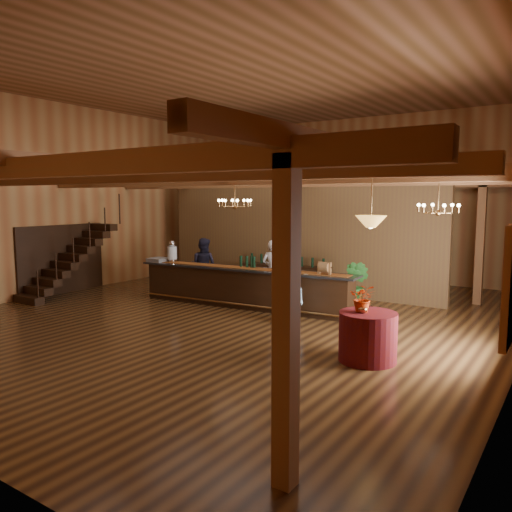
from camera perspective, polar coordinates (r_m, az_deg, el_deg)
The scene contains 29 objects.
floor at distance 11.99m, azimuth -1.96°, elevation -6.77°, with size 14.00×14.00×0.00m, color brown.
ceiling at distance 11.97m, azimuth -2.07°, elevation 19.76°, with size 14.00×14.00×0.00m, color #995E3D.
wall_back at distance 17.82m, azimuth 11.33°, elevation 6.45°, with size 12.00×0.10×5.50m, color #AF7A41.
wall_left at distance 15.93m, azimuth -19.93°, elevation 6.16°, with size 0.10×14.00×5.50m, color #AF7A41.
beam_grid at distance 12.09m, azimuth -0.60°, elevation 8.82°, with size 11.90×13.90×0.39m.
support_posts at distance 11.32m, azimuth -3.46°, elevation 0.63°, with size 9.20×10.20×3.20m.
partition_wall at distance 14.94m, azimuth 4.30°, elevation 1.92°, with size 9.00×0.18×3.10m, color brown.
window_right_front at distance 8.01m, azimuth 27.17°, elevation -3.01°, with size 0.12×1.05×1.75m, color white.
staircase at distance 15.16m, azimuth -20.67°, elevation -0.52°, with size 1.00×2.80×2.00m.
backroom_boxes at distance 16.72m, azimuth 8.26°, elevation -1.14°, with size 4.10×0.60×1.10m.
tasting_bar at distance 12.81m, azimuth -1.44°, elevation -3.57°, with size 6.08×1.25×1.02m.
beverage_dispenser at distance 14.05m, azimuth -9.56°, elevation 0.48°, with size 0.26×0.26×0.60m.
glass_rack_tray at distance 14.26m, azimuth -11.05°, elevation -0.42°, with size 0.50×0.50×0.10m, color gray.
raffle_drum at distance 11.71m, azimuth 7.82°, elevation -1.28°, with size 0.34×0.24×0.30m.
bar_bottle_0 at distance 12.88m, azimuth -1.73°, elevation -0.61°, with size 0.07×0.07×0.30m, color black.
bar_bottle_1 at distance 12.79m, azimuth -1.05°, elevation -0.65°, with size 0.07×0.07×0.30m, color black.
bar_bottle_2 at distance 12.72m, azimuth -0.49°, elevation -0.70°, with size 0.07×0.07×0.30m, color black.
bar_bottle_3 at distance 12.69m, azimuth -0.23°, elevation -0.71°, with size 0.07×0.07×0.30m, color black.
backbar_shelf at distance 14.86m, azimuth 3.44°, elevation -2.57°, with size 2.85×0.44×0.80m, color black.
round_table at distance 8.85m, azimuth 12.66°, elevation -9.00°, with size 0.99×0.99×0.85m, color #460D18.
chandelier_left at distance 11.97m, azimuth -2.44°, elevation 6.10°, with size 0.80×0.80×0.69m.
chandelier_right at distance 10.46m, azimuth 20.09°, elevation 5.19°, with size 0.80×0.80×0.76m.
pendant_lamp at distance 8.53m, azimuth 13.00°, elevation 3.87°, with size 0.52×0.52×0.90m.
bartender at distance 13.25m, azimuth 1.97°, elevation -1.75°, with size 0.62×0.41×1.69m, color white.
staff_second at distance 14.58m, azimuth -6.02°, elevation -1.13°, with size 0.79×0.62×1.63m, color #1E1C2D.
guest at distance 11.15m, azimuth 3.68°, elevation -4.01°, with size 0.71×0.46×1.45m, color #A3D2E5.
floor_plant at distance 12.76m, azimuth 11.30°, elevation -3.27°, with size 0.67×0.54×1.23m, color #245A1D.
table_flowers at distance 8.70m, azimuth 12.14°, elevation -4.73°, with size 0.43×0.38×0.48m, color #B12C05.
table_vase at distance 8.65m, azimuth 12.10°, elevation -5.50°, with size 0.14×0.14×0.27m, color #A1713E.
Camera 1 is at (6.81, -9.47, 2.81)m, focal length 35.00 mm.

